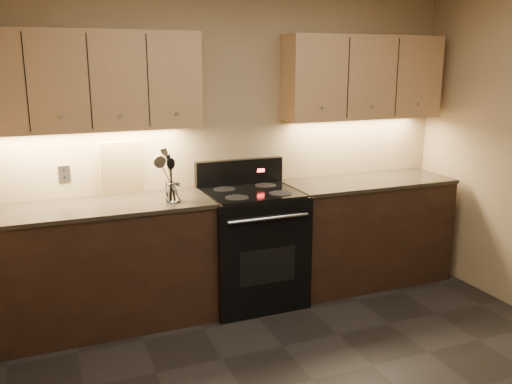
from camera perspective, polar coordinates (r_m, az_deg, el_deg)
wall_back at (r=4.50m, az=-2.93°, el=5.46°), size 4.00×0.04×2.60m
counter_left at (r=4.19m, az=-15.86°, el=-7.47°), size 1.62×0.62×0.93m
counter_right at (r=4.94m, az=11.45°, el=-3.99°), size 1.46×0.62×0.93m
stove at (r=4.43m, az=-0.46°, el=-5.60°), size 0.76×0.68×1.14m
upper_cab_left at (r=4.08m, az=-17.34°, el=11.09°), size 1.60×0.30×0.70m
upper_cab_right at (r=4.84m, az=11.22°, el=11.75°), size 1.44×0.30×0.70m
outlet_plate at (r=4.29m, az=-19.53°, el=1.84°), size 0.08×0.01×0.12m
utensil_crock at (r=4.03m, az=-8.73°, el=-0.09°), size 0.13×0.13×0.14m
cutting_board at (r=4.29m, az=-13.92°, el=2.48°), size 0.34×0.12×0.42m
black_spoon at (r=4.02m, az=-8.97°, el=1.47°), size 0.07×0.13×0.32m
black_turner at (r=3.98m, az=-8.65°, el=1.60°), size 0.13×0.18×0.36m
steel_spatula at (r=4.02m, az=-8.44°, el=2.10°), size 0.18×0.10×0.41m
steel_skimmer at (r=4.01m, az=-8.24°, el=1.69°), size 0.23×0.13×0.36m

